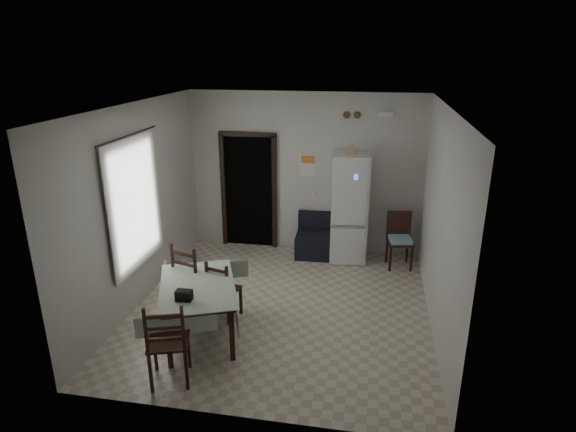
% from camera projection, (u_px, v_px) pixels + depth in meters
% --- Properties ---
extents(ground, '(4.50, 4.50, 0.00)m').
position_uv_depth(ground, '(282.00, 307.00, 7.05)').
color(ground, beige).
rests_on(ground, ground).
extents(ceiling, '(4.20, 4.50, 0.02)m').
position_uv_depth(ceiling, '(281.00, 106.00, 6.09)').
color(ceiling, white).
rests_on(ceiling, ground).
extents(wall_back, '(4.20, 0.02, 2.90)m').
position_uv_depth(wall_back, '(305.00, 174.00, 8.66)').
color(wall_back, beige).
rests_on(wall_back, ground).
extents(wall_front, '(4.20, 0.02, 2.90)m').
position_uv_depth(wall_front, '(236.00, 292.00, 4.48)').
color(wall_front, beige).
rests_on(wall_front, ground).
extents(wall_left, '(0.02, 4.50, 2.90)m').
position_uv_depth(wall_left, '(139.00, 206.00, 6.92)').
color(wall_left, beige).
rests_on(wall_left, ground).
extents(wall_right, '(0.02, 4.50, 2.90)m').
position_uv_depth(wall_right, '(441.00, 224.00, 6.22)').
color(wall_right, beige).
rests_on(wall_right, ground).
extents(doorway, '(1.06, 0.52, 2.22)m').
position_uv_depth(doorway, '(252.00, 189.00, 9.16)').
color(doorway, black).
rests_on(doorway, ground).
extents(window_recess, '(0.10, 1.20, 1.60)m').
position_uv_depth(window_recess, '(128.00, 203.00, 6.71)').
color(window_recess, silver).
rests_on(window_recess, ground).
extents(curtain, '(0.02, 1.45, 1.85)m').
position_uv_depth(curtain, '(135.00, 203.00, 6.70)').
color(curtain, silver).
rests_on(curtain, ground).
extents(curtain_rod, '(0.02, 1.60, 0.02)m').
position_uv_depth(curtain_rod, '(128.00, 135.00, 6.38)').
color(curtain_rod, black).
rests_on(curtain_rod, ground).
extents(calendar, '(0.28, 0.02, 0.40)m').
position_uv_depth(calendar, '(308.00, 165.00, 8.59)').
color(calendar, white).
rests_on(calendar, ground).
extents(calendar_image, '(0.24, 0.01, 0.14)m').
position_uv_depth(calendar_image, '(308.00, 159.00, 8.55)').
color(calendar_image, orange).
rests_on(calendar_image, ground).
extents(light_switch, '(0.08, 0.02, 0.12)m').
position_uv_depth(light_switch, '(313.00, 193.00, 8.74)').
color(light_switch, beige).
rests_on(light_switch, ground).
extents(vent_left, '(0.12, 0.03, 0.12)m').
position_uv_depth(vent_left, '(347.00, 115.00, 8.17)').
color(vent_left, brown).
rests_on(vent_left, ground).
extents(vent_right, '(0.12, 0.03, 0.12)m').
position_uv_depth(vent_right, '(357.00, 115.00, 8.14)').
color(vent_right, brown).
rests_on(vent_right, ground).
extents(emergency_light, '(0.25, 0.07, 0.09)m').
position_uv_depth(emergency_light, '(386.00, 114.00, 8.03)').
color(emergency_light, white).
rests_on(emergency_light, ground).
extents(fridge, '(0.68, 0.68, 1.91)m').
position_uv_depth(fridge, '(349.00, 208.00, 8.39)').
color(fridge, silver).
rests_on(fridge, ground).
extents(tan_cone, '(0.21, 0.21, 0.16)m').
position_uv_depth(tan_cone, '(352.00, 149.00, 8.03)').
color(tan_cone, tan).
rests_on(tan_cone, fridge).
extents(navy_seat, '(0.66, 0.64, 0.77)m').
position_uv_depth(navy_seat, '(314.00, 236.00, 8.68)').
color(navy_seat, black).
rests_on(navy_seat, ground).
extents(corner_chair, '(0.48, 0.48, 0.96)m').
position_uv_depth(corner_chair, '(400.00, 241.00, 8.20)').
color(corner_chair, black).
rests_on(corner_chair, ground).
extents(dining_table, '(1.39, 1.66, 0.74)m').
position_uv_depth(dining_table, '(199.00, 311.00, 6.25)').
color(dining_table, '#9BB097').
rests_on(dining_table, ground).
extents(black_bag, '(0.20, 0.12, 0.13)m').
position_uv_depth(black_bag, '(184.00, 295.00, 5.75)').
color(black_bag, black).
rests_on(black_bag, dining_table).
extents(dining_chair_far_left, '(0.58, 0.58, 1.08)m').
position_uv_depth(dining_chair_far_left, '(194.00, 277.00, 6.79)').
color(dining_chair_far_left, black).
rests_on(dining_chair_far_left, ground).
extents(dining_chair_far_right, '(0.47, 0.47, 0.88)m').
position_uv_depth(dining_chair_far_right, '(224.00, 289.00, 6.68)').
color(dining_chair_far_right, black).
rests_on(dining_chair_far_right, ground).
extents(dining_chair_near_head, '(0.57, 0.57, 1.05)m').
position_uv_depth(dining_chair_near_head, '(168.00, 340.00, 5.35)').
color(dining_chair_near_head, black).
rests_on(dining_chair_near_head, ground).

